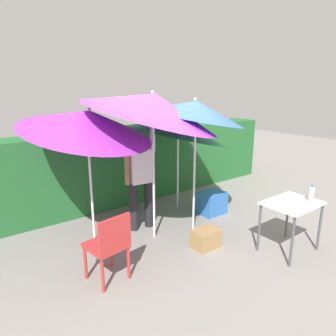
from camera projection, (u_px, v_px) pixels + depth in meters
The scene contains 12 objects.
ground_plane at pixel (179, 238), 4.83m from camera, with size 24.00×24.00×0.00m, color gray.
hedge_row at pixel (117, 167), 6.22m from camera, with size 8.00×0.70×1.51m, color #23602D.
umbrella_rainbow at pixel (177, 127), 5.72m from camera, with size 2.03×1.99×2.05m.
umbrella_orange at pixel (153, 106), 4.39m from camera, with size 2.14×2.08×2.62m.
umbrella_yellow at pixel (88, 122), 4.34m from camera, with size 1.97×1.94×2.30m.
umbrella_navy at pixel (195, 110), 4.65m from camera, with size 1.61×1.58×2.33m.
person_vendor at pixel (141, 176), 4.96m from camera, with size 0.56×0.26×1.88m.
chair_plastic at pixel (109, 244), 3.63m from camera, with size 0.50×0.50×0.89m.
cooler_box at pixel (212, 203), 5.75m from camera, with size 0.49×0.38×0.42m, color #2D6BB7.
crate_cardboard at pixel (206, 238), 4.53m from camera, with size 0.40×0.29×0.28m, color #9E7A4C.
folding_table at pixel (292, 208), 4.30m from camera, with size 0.80×0.60×0.76m.
bottle_water at pixel (312, 194), 4.27m from camera, with size 0.07×0.07×0.24m.
Camera 1 is at (-2.78, -3.39, 2.32)m, focal length 32.24 mm.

